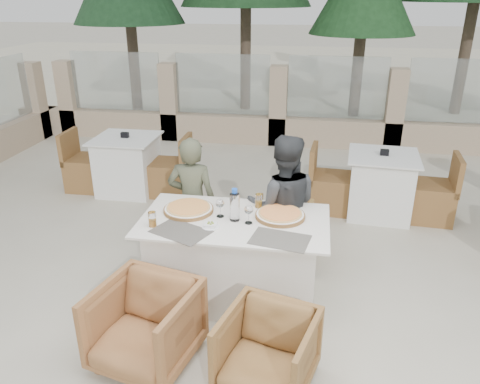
% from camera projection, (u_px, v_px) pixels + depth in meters
% --- Properties ---
extents(ground, '(80.00, 80.00, 0.00)m').
position_uv_depth(ground, '(229.00, 300.00, 4.21)').
color(ground, '#BDB6A1').
rests_on(ground, ground).
extents(sand_patch, '(30.00, 16.00, 0.01)m').
position_uv_depth(sand_patch, '(300.00, 69.00, 16.92)').
color(sand_patch, beige).
rests_on(sand_patch, ground).
extents(perimeter_wall_far, '(10.00, 0.34, 1.60)m').
position_uv_depth(perimeter_wall_far, '(278.00, 100.00, 8.26)').
color(perimeter_wall_far, tan).
rests_on(perimeter_wall_far, ground).
extents(dining_table, '(1.60, 0.90, 0.77)m').
position_uv_depth(dining_table, '(235.00, 259.00, 4.12)').
color(dining_table, silver).
rests_on(dining_table, ground).
extents(placemat_near_left, '(0.53, 0.46, 0.00)m').
position_uv_depth(placemat_near_left, '(181.00, 231.00, 3.77)').
color(placemat_near_left, '#57514A').
rests_on(placemat_near_left, dining_table).
extents(placemat_near_right, '(0.50, 0.38, 0.00)m').
position_uv_depth(placemat_near_right, '(280.00, 240.00, 3.65)').
color(placemat_near_right, '#5E5950').
rests_on(placemat_near_right, dining_table).
extents(pizza_left, '(0.51, 0.51, 0.06)m').
position_uv_depth(pizza_left, '(188.00, 208.00, 4.12)').
color(pizza_left, orange).
rests_on(pizza_left, dining_table).
extents(pizza_right, '(0.44, 0.44, 0.06)m').
position_uv_depth(pizza_right, '(280.00, 214.00, 4.01)').
color(pizza_right, '#F85C21').
rests_on(pizza_right, dining_table).
extents(water_bottle, '(0.10, 0.10, 0.29)m').
position_uv_depth(water_bottle, '(235.00, 205.00, 3.91)').
color(water_bottle, '#AFD2E6').
rests_on(water_bottle, dining_table).
extents(wine_glass_centre, '(0.09, 0.09, 0.18)m').
position_uv_depth(wine_glass_centre, '(220.00, 207.00, 3.99)').
color(wine_glass_centre, white).
rests_on(wine_glass_centre, dining_table).
extents(wine_glass_near, '(0.10, 0.10, 0.18)m').
position_uv_depth(wine_glass_near, '(249.00, 213.00, 3.88)').
color(wine_glass_near, white).
rests_on(wine_glass_near, dining_table).
extents(beer_glass_left, '(0.07, 0.07, 0.13)m').
position_uv_depth(beer_glass_left, '(152.00, 219.00, 3.84)').
color(beer_glass_left, orange).
rests_on(beer_glass_left, dining_table).
extents(beer_glass_right, '(0.07, 0.07, 0.13)m').
position_uv_depth(beer_glass_right, '(259.00, 201.00, 4.18)').
color(beer_glass_right, orange).
rests_on(beer_glass_right, dining_table).
extents(olive_dish, '(0.14, 0.14, 0.04)m').
position_uv_depth(olive_dish, '(211.00, 225.00, 3.84)').
color(olive_dish, white).
rests_on(olive_dish, dining_table).
extents(armchair_far_left, '(0.82, 0.83, 0.61)m').
position_uv_depth(armchair_far_left, '(210.00, 231.00, 4.77)').
color(armchair_far_left, '#935D35').
rests_on(armchair_far_left, ground).
extents(armchair_far_right, '(0.67, 0.68, 0.56)m').
position_uv_depth(armchair_far_right, '(280.00, 229.00, 4.87)').
color(armchair_far_right, olive).
rests_on(armchair_far_right, ground).
extents(armchair_near_left, '(0.82, 0.84, 0.64)m').
position_uv_depth(armchair_near_left, '(145.00, 326.00, 3.40)').
color(armchair_near_left, '#946036').
rests_on(armchair_near_left, ground).
extents(armchair_near_right, '(0.75, 0.76, 0.57)m').
position_uv_depth(armchair_near_right, '(267.00, 352.00, 3.20)').
color(armchair_near_right, brown).
rests_on(armchair_near_right, ground).
extents(diner_left, '(0.49, 0.33, 1.31)m').
position_uv_depth(diner_left, '(192.00, 202.00, 4.59)').
color(diner_left, '#4D513B').
rests_on(diner_left, ground).
extents(diner_right, '(0.73, 0.59, 1.40)m').
position_uv_depth(diner_right, '(283.00, 208.00, 4.36)').
color(diner_right, '#35373A').
rests_on(diner_right, ground).
extents(bg_table_a, '(1.64, 0.83, 0.77)m').
position_uv_depth(bg_table_a, '(128.00, 165.00, 6.38)').
color(bg_table_a, white).
rests_on(bg_table_a, ground).
extents(bg_table_b, '(1.70, 0.95, 0.77)m').
position_uv_depth(bg_table_b, '(380.00, 185.00, 5.71)').
color(bg_table_b, white).
rests_on(bg_table_b, ground).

